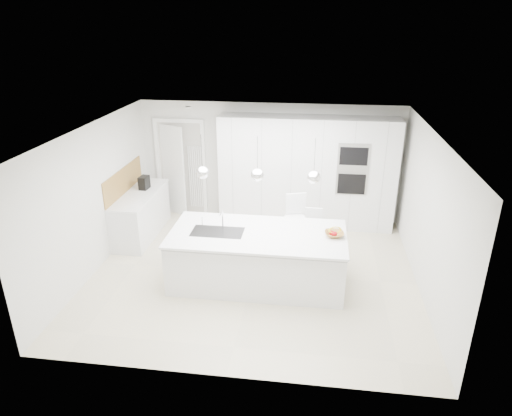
# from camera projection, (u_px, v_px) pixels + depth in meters

# --- Properties ---
(floor) EXTENTS (5.50, 5.50, 0.00)m
(floor) POSITION_uv_depth(u_px,v_px,m) (254.00, 273.00, 7.93)
(floor) COLOR beige
(floor) RESTS_ON ground
(wall_back) EXTENTS (5.50, 0.00, 5.50)m
(wall_back) POSITION_uv_depth(u_px,v_px,m) (270.00, 162.00, 9.73)
(wall_back) COLOR silver
(wall_back) RESTS_ON ground
(wall_left) EXTENTS (0.00, 5.00, 5.00)m
(wall_left) POSITION_uv_depth(u_px,v_px,m) (94.00, 198.00, 7.78)
(wall_left) COLOR silver
(wall_left) RESTS_ON ground
(ceiling) EXTENTS (5.50, 5.50, 0.00)m
(ceiling) POSITION_uv_depth(u_px,v_px,m) (253.00, 131.00, 6.96)
(ceiling) COLOR white
(ceiling) RESTS_ON wall_back
(tall_cabinets) EXTENTS (3.60, 0.60, 2.30)m
(tall_cabinets) POSITION_uv_depth(u_px,v_px,m) (307.00, 172.00, 9.40)
(tall_cabinets) COLOR silver
(tall_cabinets) RESTS_ON floor
(oven_stack) EXTENTS (0.62, 0.04, 1.05)m
(oven_stack) POSITION_uv_depth(u_px,v_px,m) (353.00, 170.00, 8.92)
(oven_stack) COLOR #A5A5A8
(oven_stack) RESTS_ON tall_cabinets
(doorway_frame) EXTENTS (1.11, 0.08, 2.13)m
(doorway_frame) POSITION_uv_depth(u_px,v_px,m) (181.00, 169.00, 10.03)
(doorway_frame) COLOR white
(doorway_frame) RESTS_ON floor
(hallway_door) EXTENTS (0.76, 0.38, 2.00)m
(hallway_door) POSITION_uv_depth(u_px,v_px,m) (170.00, 170.00, 10.02)
(hallway_door) COLOR white
(hallway_door) RESTS_ON floor
(radiator) EXTENTS (0.32, 0.04, 1.40)m
(radiator) POSITION_uv_depth(u_px,v_px,m) (196.00, 177.00, 10.05)
(radiator) COLOR white
(radiator) RESTS_ON floor
(left_base_cabinets) EXTENTS (0.60, 1.80, 0.86)m
(left_base_cabinets) POSITION_uv_depth(u_px,v_px,m) (141.00, 215.00, 9.16)
(left_base_cabinets) COLOR silver
(left_base_cabinets) RESTS_ON floor
(left_worktop) EXTENTS (0.62, 1.82, 0.04)m
(left_worktop) POSITION_uv_depth(u_px,v_px,m) (139.00, 194.00, 8.98)
(left_worktop) COLOR white
(left_worktop) RESTS_ON left_base_cabinets
(oak_backsplash) EXTENTS (0.02, 1.80, 0.50)m
(oak_backsplash) POSITION_uv_depth(u_px,v_px,m) (124.00, 181.00, 8.91)
(oak_backsplash) COLOR #A07739
(oak_backsplash) RESTS_ON wall_left
(island_base) EXTENTS (2.80, 1.20, 0.86)m
(island_base) POSITION_uv_depth(u_px,v_px,m) (257.00, 260.00, 7.48)
(island_base) COLOR silver
(island_base) RESTS_ON floor
(island_worktop) EXTENTS (2.84, 1.40, 0.04)m
(island_worktop) POSITION_uv_depth(u_px,v_px,m) (258.00, 234.00, 7.35)
(island_worktop) COLOR white
(island_worktop) RESTS_ON island_base
(island_sink) EXTENTS (0.84, 0.44, 0.18)m
(island_sink) POSITION_uv_depth(u_px,v_px,m) (218.00, 236.00, 7.40)
(island_sink) COLOR #3F3F42
(island_sink) RESTS_ON island_worktop
(island_tap) EXTENTS (0.02, 0.02, 0.30)m
(island_tap) POSITION_uv_depth(u_px,v_px,m) (223.00, 219.00, 7.49)
(island_tap) COLOR white
(island_tap) RESTS_ON island_worktop
(pendant_left) EXTENTS (0.20, 0.20, 0.20)m
(pendant_left) POSITION_uv_depth(u_px,v_px,m) (203.00, 173.00, 7.01)
(pendant_left) COLOR white
(pendant_left) RESTS_ON ceiling
(pendant_mid) EXTENTS (0.20, 0.20, 0.20)m
(pendant_mid) POSITION_uv_depth(u_px,v_px,m) (257.00, 175.00, 6.91)
(pendant_mid) COLOR white
(pendant_mid) RESTS_ON ceiling
(pendant_right) EXTENTS (0.20, 0.20, 0.20)m
(pendant_right) POSITION_uv_depth(u_px,v_px,m) (314.00, 177.00, 6.80)
(pendant_right) COLOR white
(pendant_right) RESTS_ON ceiling
(fruit_bowl) EXTENTS (0.33, 0.33, 0.07)m
(fruit_bowl) POSITION_uv_depth(u_px,v_px,m) (334.00, 234.00, 7.21)
(fruit_bowl) COLOR #A07739
(fruit_bowl) RESTS_ON island_worktop
(espresso_machine) EXTENTS (0.18, 0.26, 0.26)m
(espresso_machine) POSITION_uv_depth(u_px,v_px,m) (144.00, 183.00, 9.17)
(espresso_machine) COLOR black
(espresso_machine) RESTS_ON left_worktop
(bar_stool_left) EXTENTS (0.53, 0.63, 1.18)m
(bar_stool_left) POSITION_uv_depth(u_px,v_px,m) (295.00, 227.00, 8.28)
(bar_stool_left) COLOR white
(bar_stool_left) RESTS_ON floor
(bar_stool_right) EXTENTS (0.32, 0.45, 0.97)m
(bar_stool_right) POSITION_uv_depth(u_px,v_px,m) (312.00, 236.00, 8.18)
(bar_stool_right) COLOR white
(bar_stool_right) RESTS_ON floor
(apple_a) EXTENTS (0.07, 0.07, 0.07)m
(apple_a) POSITION_uv_depth(u_px,v_px,m) (333.00, 234.00, 7.16)
(apple_a) COLOR #BB0B14
(apple_a) RESTS_ON fruit_bowl
(apple_b) EXTENTS (0.07, 0.07, 0.07)m
(apple_b) POSITION_uv_depth(u_px,v_px,m) (331.00, 233.00, 7.19)
(apple_b) COLOR #BB0B14
(apple_b) RESTS_ON fruit_bowl
(apple_c) EXTENTS (0.07, 0.07, 0.07)m
(apple_c) POSITION_uv_depth(u_px,v_px,m) (335.00, 234.00, 7.16)
(apple_c) COLOR #BB0B14
(apple_c) RESTS_ON fruit_bowl
(banana_bunch) EXTENTS (0.24, 0.18, 0.22)m
(banana_bunch) POSITION_uv_depth(u_px,v_px,m) (335.00, 230.00, 7.16)
(banana_bunch) COLOR yellow
(banana_bunch) RESTS_ON fruit_bowl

